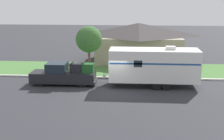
# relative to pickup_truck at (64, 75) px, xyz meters

# --- Properties ---
(ground_plane) EXTENTS (120.00, 120.00, 0.00)m
(ground_plane) POSITION_rel_pickup_truck_xyz_m (4.43, -1.31, -0.91)
(ground_plane) COLOR #2D2D33
(curb_strip) EXTENTS (80.00, 0.30, 0.14)m
(curb_strip) POSITION_rel_pickup_truck_xyz_m (4.43, 2.44, -0.84)
(curb_strip) COLOR beige
(curb_strip) RESTS_ON ground_plane
(lawn_strip) EXTENTS (80.00, 7.00, 0.03)m
(lawn_strip) POSITION_rel_pickup_truck_xyz_m (4.43, 6.09, -0.89)
(lawn_strip) COLOR #477538
(lawn_strip) RESTS_ON ground_plane
(house_across_street) EXTENTS (10.82, 7.29, 4.60)m
(house_across_street) POSITION_rel_pickup_truck_xyz_m (6.71, 11.13, 1.47)
(house_across_street) COLOR gray
(house_across_street) RESTS_ON ground_plane
(pickup_truck) EXTENTS (5.83, 1.94, 2.06)m
(pickup_truck) POSITION_rel_pickup_truck_xyz_m (0.00, 0.00, 0.00)
(pickup_truck) COLOR black
(pickup_truck) RESTS_ON ground_plane
(travel_trailer) EXTENTS (8.75, 2.51, 3.57)m
(travel_trailer) POSITION_rel_pickup_truck_xyz_m (7.95, -0.00, 1.00)
(travel_trailer) COLOR black
(travel_trailer) RESTS_ON ground_plane
(mailbox) EXTENTS (0.48, 0.20, 1.41)m
(mailbox) POSITION_rel_pickup_truck_xyz_m (-0.64, 3.35, 0.17)
(mailbox) COLOR brown
(mailbox) RESTS_ON ground_plane
(tree_in_yard) EXTENTS (2.72, 2.72, 4.78)m
(tree_in_yard) POSITION_rel_pickup_truck_xyz_m (1.57, 4.85, 2.50)
(tree_in_yard) COLOR brown
(tree_in_yard) RESTS_ON ground_plane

